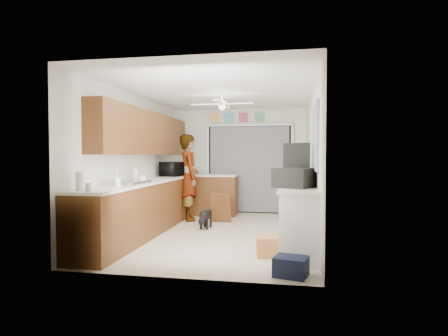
{
  "coord_description": "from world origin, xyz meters",
  "views": [
    {
      "loc": [
        1.24,
        -6.53,
        1.4
      ],
      "look_at": [
        0.0,
        0.4,
        1.15
      ],
      "focal_mm": 30.0,
      "sensor_mm": 36.0,
      "label": 1
    }
  ],
  "objects_px": {
    "cardboard_box": "(273,246)",
    "dog": "(206,218)",
    "cup": "(142,179)",
    "paper_towel_roll": "(80,181)",
    "soap_bottle": "(135,173)",
    "microwave": "(173,169)",
    "man": "(189,177)",
    "suitcase": "(296,178)",
    "navy_crate": "(291,266)"
  },
  "relations": [
    {
      "from": "cup",
      "to": "navy_crate",
      "type": "relative_size",
      "value": 0.37
    },
    {
      "from": "cup",
      "to": "man",
      "type": "height_order",
      "value": "man"
    },
    {
      "from": "navy_crate",
      "to": "dog",
      "type": "height_order",
      "value": "dog"
    },
    {
      "from": "dog",
      "to": "paper_towel_roll",
      "type": "bearing_deg",
      "value": -109.2
    },
    {
      "from": "soap_bottle",
      "to": "suitcase",
      "type": "relative_size",
      "value": 0.45
    },
    {
      "from": "cardboard_box",
      "to": "man",
      "type": "bearing_deg",
      "value": 126.62
    },
    {
      "from": "soap_bottle",
      "to": "paper_towel_roll",
      "type": "xyz_separation_m",
      "value": [
        -0.02,
        -1.69,
        -0.02
      ]
    },
    {
      "from": "soap_bottle",
      "to": "cardboard_box",
      "type": "bearing_deg",
      "value": -21.14
    },
    {
      "from": "dog",
      "to": "navy_crate",
      "type": "bearing_deg",
      "value": -54.09
    },
    {
      "from": "navy_crate",
      "to": "soap_bottle",
      "type": "bearing_deg",
      "value": 146.57
    },
    {
      "from": "microwave",
      "to": "paper_towel_roll",
      "type": "xyz_separation_m",
      "value": [
        -0.18,
        -3.31,
        -0.03
      ]
    },
    {
      "from": "navy_crate",
      "to": "man",
      "type": "height_order",
      "value": "man"
    },
    {
      "from": "suitcase",
      "to": "dog",
      "type": "relative_size",
      "value": 1.32
    },
    {
      "from": "soap_bottle",
      "to": "man",
      "type": "height_order",
      "value": "man"
    },
    {
      "from": "soap_bottle",
      "to": "dog",
      "type": "height_order",
      "value": "soap_bottle"
    },
    {
      "from": "cardboard_box",
      "to": "suitcase",
      "type": "bearing_deg",
      "value": 37.33
    },
    {
      "from": "soap_bottle",
      "to": "suitcase",
      "type": "distance_m",
      "value": 2.82
    },
    {
      "from": "cup",
      "to": "soap_bottle",
      "type": "bearing_deg",
      "value": 141.59
    },
    {
      "from": "cup",
      "to": "paper_towel_roll",
      "type": "bearing_deg",
      "value": -97.21
    },
    {
      "from": "cardboard_box",
      "to": "soap_bottle",
      "type": "bearing_deg",
      "value": 158.86
    },
    {
      "from": "soap_bottle",
      "to": "navy_crate",
      "type": "relative_size",
      "value": 0.78
    },
    {
      "from": "cardboard_box",
      "to": "navy_crate",
      "type": "bearing_deg",
      "value": -73.12
    },
    {
      "from": "navy_crate",
      "to": "microwave",
      "type": "bearing_deg",
      "value": 126.52
    },
    {
      "from": "cardboard_box",
      "to": "dog",
      "type": "height_order",
      "value": "dog"
    },
    {
      "from": "paper_towel_roll",
      "to": "navy_crate",
      "type": "distance_m",
      "value": 2.84
    },
    {
      "from": "cup",
      "to": "cardboard_box",
      "type": "xyz_separation_m",
      "value": [
        2.23,
        -0.79,
        -0.86
      ]
    },
    {
      "from": "suitcase",
      "to": "dog",
      "type": "bearing_deg",
      "value": 162.55
    },
    {
      "from": "microwave",
      "to": "suitcase",
      "type": "xyz_separation_m",
      "value": [
        2.57,
        -2.31,
        -0.02
      ]
    },
    {
      "from": "soap_bottle",
      "to": "man",
      "type": "relative_size",
      "value": 0.16
    },
    {
      "from": "paper_towel_roll",
      "to": "dog",
      "type": "xyz_separation_m",
      "value": [
        1.08,
        2.51,
        -0.87
      ]
    },
    {
      "from": "dog",
      "to": "microwave",
      "type": "bearing_deg",
      "value": 142.52
    },
    {
      "from": "cup",
      "to": "suitcase",
      "type": "height_order",
      "value": "suitcase"
    },
    {
      "from": "man",
      "to": "dog",
      "type": "relative_size",
      "value": 3.84
    },
    {
      "from": "soap_bottle",
      "to": "paper_towel_roll",
      "type": "bearing_deg",
      "value": -90.51
    },
    {
      "from": "cardboard_box",
      "to": "man",
      "type": "height_order",
      "value": "man"
    },
    {
      "from": "microwave",
      "to": "man",
      "type": "bearing_deg",
      "value": -80.1
    },
    {
      "from": "microwave",
      "to": "soap_bottle",
      "type": "distance_m",
      "value": 1.63
    },
    {
      "from": "cup",
      "to": "paper_towel_roll",
      "type": "relative_size",
      "value": 0.56
    },
    {
      "from": "suitcase",
      "to": "cardboard_box",
      "type": "relative_size",
      "value": 1.44
    },
    {
      "from": "soap_bottle",
      "to": "man",
      "type": "xyz_separation_m",
      "value": [
        0.51,
        1.62,
        -0.16
      ]
    },
    {
      "from": "microwave",
      "to": "paper_towel_roll",
      "type": "distance_m",
      "value": 3.32
    },
    {
      "from": "microwave",
      "to": "cardboard_box",
      "type": "relative_size",
      "value": 1.27
    },
    {
      "from": "cardboard_box",
      "to": "dog",
      "type": "bearing_deg",
      "value": 127.55
    },
    {
      "from": "cardboard_box",
      "to": "man",
      "type": "distance_m",
      "value": 3.28
    },
    {
      "from": "microwave",
      "to": "dog",
      "type": "xyz_separation_m",
      "value": [
        0.91,
        -0.8,
        -0.91
      ]
    },
    {
      "from": "soap_bottle",
      "to": "paper_towel_roll",
      "type": "height_order",
      "value": "soap_bottle"
    },
    {
      "from": "cardboard_box",
      "to": "dog",
      "type": "relative_size",
      "value": 0.92
    },
    {
      "from": "microwave",
      "to": "cup",
      "type": "relative_size",
      "value": 4.1
    },
    {
      "from": "paper_towel_roll",
      "to": "microwave",
      "type": "bearing_deg",
      "value": 86.97
    },
    {
      "from": "paper_towel_roll",
      "to": "dog",
      "type": "relative_size",
      "value": 0.51
    }
  ]
}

